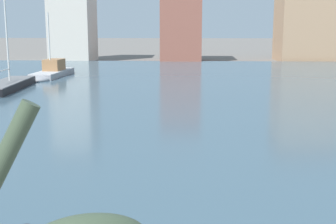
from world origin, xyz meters
TOP-DOWN VIEW (x-y plane):
  - harbor_water at (0.00, 32.56)m, footprint 91.70×47.02m
  - sailboat_black at (-12.71, 31.69)m, footprint 2.25×8.53m
  - sailboat_grey at (-11.88, 38.60)m, footprint 2.30×7.36m
  - townhouse_corner_house at (-14.87, 58.73)m, footprint 5.24×6.20m
  - townhouse_narrow_midrow at (-1.01, 58.82)m, footprint 5.11×7.72m
  - townhouse_wide_warehouse at (15.07, 59.97)m, footprint 7.63×7.17m

SIDE VIEW (x-z plane):
  - harbor_water at x=0.00m, z-range 0.00..0.26m
  - sailboat_black at x=-12.71m, z-range -3.37..4.21m
  - sailboat_grey at x=-11.88m, z-range -2.30..3.40m
  - townhouse_narrow_midrow at x=-1.01m, z-range 0.01..9.08m
  - townhouse_wide_warehouse at x=15.07m, z-range 0.02..12.62m
  - townhouse_corner_house at x=-14.87m, z-range 0.02..13.07m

